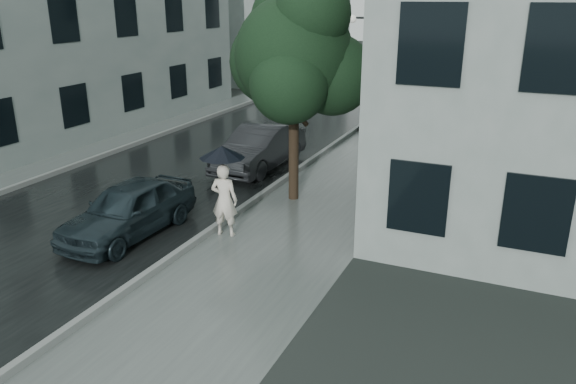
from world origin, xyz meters
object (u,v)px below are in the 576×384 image
at_px(pedestrian, 224,200).
at_px(lamp_post, 360,66).
at_px(street_tree, 296,53).
at_px(car_near, 128,209).
at_px(car_far, 260,147).

height_order(pedestrian, lamp_post, lamp_post).
bearing_deg(street_tree, pedestrian, -98.90).
xyz_separation_m(street_tree, car_near, (-2.59, -4.04, -3.35)).
distance_m(pedestrian, lamp_post, 11.88).
height_order(car_near, car_far, car_far).
relative_size(lamp_post, car_far, 1.10).
height_order(lamp_post, car_far, lamp_post).
xyz_separation_m(pedestrian, car_near, (-2.10, -0.92, -0.23)).
bearing_deg(car_far, pedestrian, -70.61).
distance_m(pedestrian, street_tree, 4.44).
height_order(street_tree, lamp_post, street_tree).
distance_m(street_tree, car_far, 4.50).
xyz_separation_m(pedestrian, lamp_post, (-0.32, 11.74, 1.81)).
bearing_deg(street_tree, lamp_post, 95.34).
relative_size(street_tree, lamp_post, 1.27).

